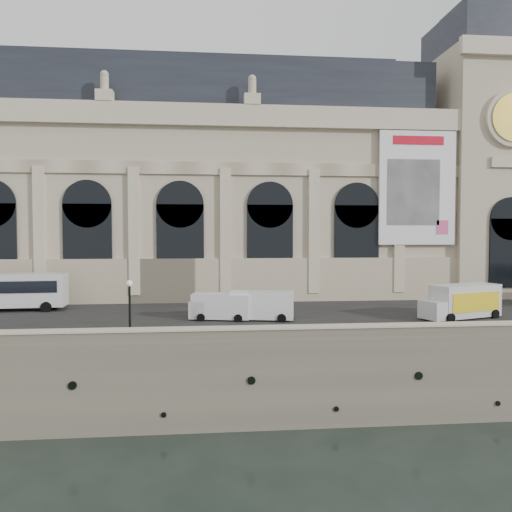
{
  "coord_description": "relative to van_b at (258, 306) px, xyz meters",
  "views": [
    {
      "loc": [
        -0.94,
        -33.91,
        13.7
      ],
      "look_at": [
        4.44,
        22.0,
        11.24
      ],
      "focal_mm": 35.0,
      "sensor_mm": 36.0,
      "label": 1
    }
  ],
  "objects": [
    {
      "name": "ground",
      "position": [
        -3.47,
        -10.11,
        -7.33
      ],
      "size": [
        260.0,
        260.0,
        0.0
      ],
      "primitive_type": "plane",
      "color": "black",
      "rests_on": "ground"
    },
    {
      "name": "parapet",
      "position": [
        -3.47,
        -9.51,
        -0.71
      ],
      "size": [
        160.0,
        1.4,
        1.21
      ],
      "color": "#78715C",
      "rests_on": "quay"
    },
    {
      "name": "quay",
      "position": [
        -3.47,
        24.89,
        -4.33
      ],
      "size": [
        160.0,
        70.0,
        6.0
      ],
      "primitive_type": "cube",
      "color": "#78715C",
      "rests_on": "ground"
    },
    {
      "name": "clock_pavilion",
      "position": [
        30.53,
        17.82,
        16.1
      ],
      "size": [
        13.0,
        14.72,
        36.7
      ],
      "color": "#BFB093",
      "rests_on": "quay"
    },
    {
      "name": "museum",
      "position": [
        -9.44,
        20.75,
        12.4
      ],
      "size": [
        69.0,
        18.7,
        29.1
      ],
      "color": "#BFB093",
      "rests_on": "quay"
    },
    {
      "name": "van_b",
      "position": [
        0.0,
        0.0,
        0.0
      ],
      "size": [
        6.13,
        3.21,
        2.6
      ],
      "color": "silver",
      "rests_on": "quay"
    },
    {
      "name": "street",
      "position": [
        -3.47,
        3.89,
        -1.3
      ],
      "size": [
        160.0,
        24.0,
        0.06
      ],
      "primitive_type": "cube",
      "color": "#2D2D2D",
      "rests_on": "quay"
    },
    {
      "name": "lamp_right",
      "position": [
        -10.0,
        -7.94,
        0.88
      ],
      "size": [
        0.45,
        0.45,
        4.43
      ],
      "color": "black",
      "rests_on": "quay"
    },
    {
      "name": "box_truck",
      "position": [
        18.5,
        -1.01,
        0.24
      ],
      "size": [
        8.12,
        4.8,
        3.12
      ],
      "color": "silver",
      "rests_on": "quay"
    },
    {
      "name": "van_c",
      "position": [
        -3.56,
        0.45,
        -0.1
      ],
      "size": [
        5.68,
        3.1,
        2.39
      ],
      "color": "silver",
      "rests_on": "quay"
    }
  ]
}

